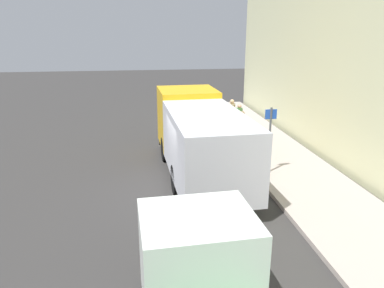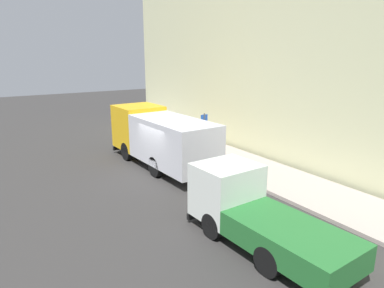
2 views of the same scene
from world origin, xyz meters
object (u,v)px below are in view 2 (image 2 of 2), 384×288
object	(u,v)px
traffic_cone_orange	(175,139)
large_utility_truck	(160,136)
pedestrian_third	(155,123)
street_sign_post	(204,132)
pedestrian_walking	(173,131)
small_flatbed_truck	(253,212)
pedestrian_standing	(165,126)

from	to	relation	value
traffic_cone_orange	large_utility_truck	bearing A→B (deg)	-130.88
pedestrian_third	traffic_cone_orange	distance (m)	3.13
large_utility_truck	street_sign_post	bearing A→B (deg)	-9.92
pedestrian_walking	street_sign_post	distance (m)	3.53
pedestrian_walking	street_sign_post	size ratio (longest dim) A/B	0.65
pedestrian_walking	street_sign_post	xyz separation A→B (m)	(0.07, -3.48, 0.62)
pedestrian_walking	traffic_cone_orange	world-z (taller)	pedestrian_walking
small_flatbed_truck	traffic_cone_orange	xyz separation A→B (m)	(3.84, 11.63, -0.59)
small_flatbed_truck	traffic_cone_orange	distance (m)	12.26
large_utility_truck	small_flatbed_truck	bearing A→B (deg)	-99.99
pedestrian_third	traffic_cone_orange	world-z (taller)	pedestrian_third
large_utility_truck	pedestrian_standing	size ratio (longest dim) A/B	4.78
pedestrian_third	traffic_cone_orange	xyz separation A→B (m)	(-0.15, -3.08, -0.54)
small_flatbed_truck	pedestrian_third	world-z (taller)	small_flatbed_truck
pedestrian_walking	pedestrian_standing	distance (m)	1.68
pedestrian_walking	pedestrian_standing	xyz separation A→B (m)	(0.31, 1.65, -0.01)
small_flatbed_truck	pedestrian_third	bearing A→B (deg)	72.27
pedestrian_standing	street_sign_post	distance (m)	5.17
pedestrian_walking	traffic_cone_orange	bearing A→B (deg)	-74.69
small_flatbed_truck	street_sign_post	size ratio (longest dim) A/B	2.28
small_flatbed_truck	pedestrian_third	distance (m)	15.24
pedestrian_walking	street_sign_post	bearing A→B (deg)	-150.14
traffic_cone_orange	street_sign_post	world-z (taller)	street_sign_post
pedestrian_standing	pedestrian_third	xyz separation A→B (m)	(-0.03, 1.39, -0.01)
pedestrian_standing	traffic_cone_orange	size ratio (longest dim) A/B	2.56
large_utility_truck	pedestrian_third	world-z (taller)	large_utility_truck
traffic_cone_orange	small_flatbed_truck	bearing A→B (deg)	-108.25
small_flatbed_truck	large_utility_truck	bearing A→B (deg)	79.70
pedestrian_third	street_sign_post	world-z (taller)	street_sign_post
pedestrian_walking	pedestrian_third	world-z (taller)	pedestrian_walking
small_flatbed_truck	pedestrian_standing	bearing A→B (deg)	70.68
pedestrian_standing	street_sign_post	world-z (taller)	street_sign_post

